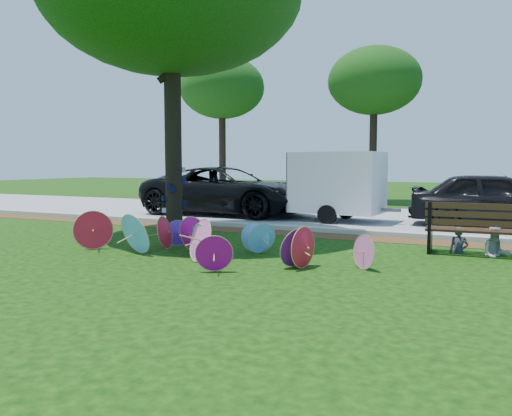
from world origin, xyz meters
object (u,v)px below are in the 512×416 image
at_px(black_van, 227,191).
at_px(dark_pickup, 495,200).
at_px(parasol_pile, 202,238).
at_px(person_right, 497,227).
at_px(park_bench, 478,229).
at_px(cargo_trailer, 338,182).
at_px(person_left, 459,228).

bearing_deg(black_van, dark_pickup, -89.16).
xyz_separation_m(parasol_pile, dark_pickup, (5.40, 7.68, 0.44)).
bearing_deg(parasol_pile, person_right, 26.08).
distance_m(black_van, park_bench, 9.90).
xyz_separation_m(parasol_pile, person_right, (5.38, 2.63, 0.21)).
bearing_deg(dark_pickup, cargo_trailer, 93.90).
height_order(black_van, dark_pickup, black_van).
relative_size(black_van, person_left, 5.97).
bearing_deg(person_right, dark_pickup, 74.25).
bearing_deg(cargo_trailer, dark_pickup, 10.52).
bearing_deg(dark_pickup, park_bench, 173.93).
distance_m(dark_pickup, person_right, 5.05).
distance_m(dark_pickup, park_bench, 5.12).
xyz_separation_m(person_left, person_right, (0.70, 0.00, 0.07)).
bearing_deg(dark_pickup, person_left, 169.96).
height_order(parasol_pile, person_left, person_left).
height_order(black_van, park_bench, black_van).
bearing_deg(cargo_trailer, black_van, 179.87).
bearing_deg(parasol_pile, cargo_trailer, 83.97).
relative_size(parasol_pile, black_van, 1.04).
relative_size(cargo_trailer, person_left, 2.63).
relative_size(parasol_pile, dark_pickup, 1.36).
bearing_deg(person_right, park_bench, 172.61).
bearing_deg(black_van, person_left, -120.94).
bearing_deg(person_left, dark_pickup, 86.88).
bearing_deg(black_van, parasol_pile, -154.97).
height_order(black_van, person_right, black_van).
distance_m(parasol_pile, person_right, 5.99).
height_order(park_bench, person_right, person_right).
height_order(black_van, cargo_trailer, cargo_trailer).
height_order(cargo_trailer, park_bench, cargo_trailer).
relative_size(parasol_pile, person_right, 5.52).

